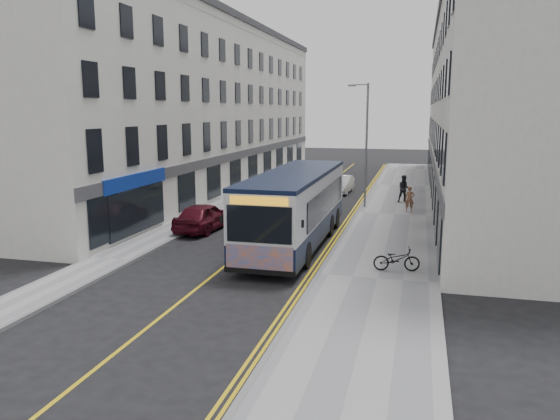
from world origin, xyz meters
The scene contains 17 objects.
ground centered at (0.00, 0.00, 0.00)m, with size 140.00×140.00×0.00m, color black.
pavement_east centered at (6.25, 12.00, 0.06)m, with size 4.50×64.00×0.12m, color #949496.
pavement_west centered at (-5.00, 12.00, 0.06)m, with size 2.00×64.00×0.12m, color #949496.
kerb_east centered at (4.00, 12.00, 0.07)m, with size 0.18×64.00×0.13m, color slate.
kerb_west centered at (-4.00, 12.00, 0.07)m, with size 0.18×64.00×0.13m, color slate.
road_centre_line centered at (0.00, 12.00, 0.00)m, with size 0.12×64.00×0.01m, color gold.
road_dbl_yellow_inner centered at (3.55, 12.00, 0.00)m, with size 0.10×64.00×0.01m, color gold.
road_dbl_yellow_outer centered at (3.75, 12.00, 0.00)m, with size 0.10×64.00×0.01m, color gold.
terrace_east centered at (11.50, 21.00, 6.50)m, with size 6.00×46.00×13.00m, color silver.
terrace_west centered at (-9.00, 21.00, 6.50)m, with size 6.00×46.00×13.00m, color white.
streetlamp centered at (4.17, 14.00, 4.38)m, with size 1.32×0.18×8.00m.
city_bus centered at (2.03, 3.44, 1.92)m, with size 2.81×12.07×3.51m.
bicycle centered at (6.89, -0.07, 0.59)m, with size 0.63×1.80×0.95m, color black.
pedestrian_near centered at (7.09, 12.99, 0.91)m, with size 0.58×0.38×1.58m, color brown.
pedestrian_far centered at (6.66, 16.59, 1.04)m, with size 0.90×0.70×1.85m, color black.
car_white centered at (1.80, 20.48, 0.67)m, with size 1.41×4.05×1.33m, color silver.
car_maroon centered at (-3.40, 5.34, 0.76)m, with size 1.79×4.45×1.52m, color #4E0D19.
Camera 1 is at (7.59, -21.18, 6.36)m, focal length 35.00 mm.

